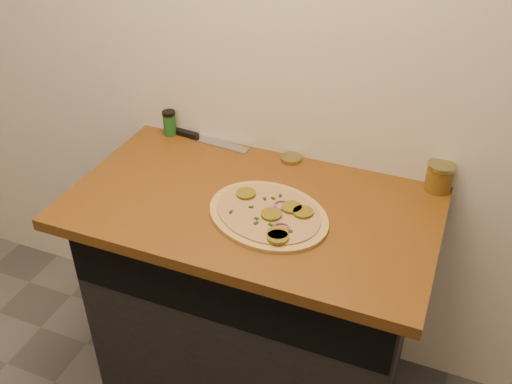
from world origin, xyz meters
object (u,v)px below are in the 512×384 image
at_px(chefs_knife, 200,138).
at_px(salsa_jar, 439,177).
at_px(spice_shaker, 169,123).
at_px(pizza, 269,214).

relative_size(chefs_knife, salsa_jar, 3.53).
relative_size(chefs_knife, spice_shaker, 3.50).
bearing_deg(pizza, salsa_jar, 37.33).
relative_size(salsa_jar, spice_shaker, 0.99).
bearing_deg(pizza, chefs_knife, 139.36).
xyz_separation_m(chefs_knife, salsa_jar, (0.89, -0.01, 0.04)).
bearing_deg(salsa_jar, pizza, -142.67).
bearing_deg(pizza, spice_shaker, 147.02).
xyz_separation_m(salsa_jar, spice_shaker, (-1.02, 0.00, 0.00)).
bearing_deg(salsa_jar, chefs_knife, 179.50).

